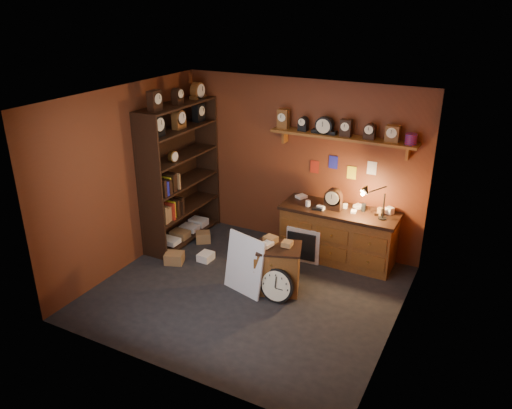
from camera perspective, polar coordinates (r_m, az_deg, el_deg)
The scene contains 11 objects.
floor at distance 7.09m, azimuth -0.99°, elevation -9.94°, with size 4.00×4.00×0.00m, color black.
room_shell at distance 6.40m, azimuth -0.27°, elevation 3.50°, with size 4.02×3.62×2.71m.
shelving_unit at distance 8.18m, azimuth -8.86°, elevation 4.12°, with size 0.47×1.60×2.58m.
workbench at distance 7.79m, azimuth 9.37°, elevation -3.12°, with size 1.78×0.66×1.36m.
low_cabinet at distance 6.96m, azimuth 2.63°, elevation -7.10°, with size 0.72×0.67×0.76m.
big_round_clock at distance 6.80m, azimuth 2.39°, elevation -9.23°, with size 0.48×0.16×0.48m.
white_panel at distance 7.13m, azimuth -1.33°, elevation -9.78°, with size 0.64×0.03×0.86m, color silver.
mini_fridge at distance 7.94m, azimuth 5.93°, elevation -3.97°, with size 0.57×0.59×0.55m.
floor_box_a at distance 7.86m, azimuth -9.31°, elevation -6.05°, with size 0.28×0.23×0.17m, color #9C7144.
floor_box_b at distance 7.88m, azimuth -5.76°, elevation -5.95°, with size 0.20×0.24×0.12m, color white.
floor_box_c at distance 8.43m, azimuth -6.07°, elevation -3.73°, with size 0.24×0.20×0.18m, color #9C7144.
Camera 1 is at (2.86, -5.24, 3.84)m, focal length 35.00 mm.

